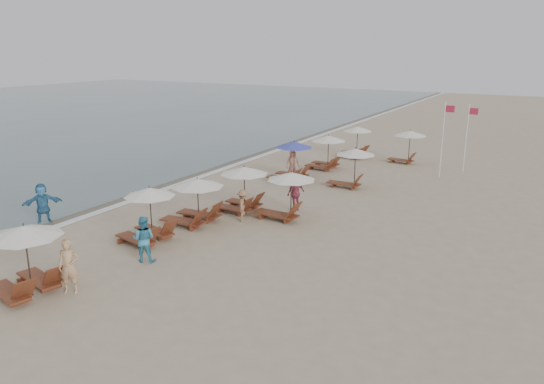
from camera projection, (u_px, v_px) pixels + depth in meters
The scene contains 21 objects.
ground at pixel (272, 286), 17.36m from camera, with size 160.00×160.00×0.00m, color tan.
wet_sand_band at pixel (174, 177), 31.67m from camera, with size 3.20×140.00×0.01m, color #6B5E4C.
foam_line at pixel (191, 180), 31.05m from camera, with size 0.50×140.00×0.02m, color white.
lounger_station_0 at pixel (23, 260), 16.47m from camera, with size 2.68×2.34×2.36m.
lounger_station_1 at pixel (146, 216), 21.02m from camera, with size 2.51×2.20×2.31m.
lounger_station_2 at pixel (193, 201), 23.15m from camera, with size 2.74×2.35×2.11m.
lounger_station_3 at pixel (241, 188), 24.95m from camera, with size 2.56×2.30×2.21m.
lounger_station_4 at pixel (290, 162), 30.62m from camera, with size 2.57×2.17×2.38m.
lounger_station_5 at pixel (325, 152), 33.65m from camera, with size 2.49×2.21×2.20m.
lounger_station_6 at pixel (354, 142), 37.15m from camera, with size 2.46×2.11×2.25m.
inland_station_0 at pixel (284, 193), 23.64m from camera, with size 2.82×2.24×2.22m.
inland_station_1 at pixel (351, 163), 29.06m from camera, with size 2.63×2.24×2.22m.
inland_station_2 at pixel (407, 142), 35.22m from camera, with size 2.54×2.24×2.22m.
beachgoer_near at pixel (69, 266), 16.64m from camera, with size 0.66×0.44×1.82m, color tan.
beachgoer_mid_a at pixel (144, 239), 19.10m from camera, with size 0.85×0.66×1.75m, color teal.
beachgoer_mid_b at pixel (243, 206), 23.53m from camera, with size 0.96×0.55×1.48m, color #956D4B.
beachgoer_far_a at pixel (296, 193), 25.08m from camera, with size 1.04×0.43×1.77m, color #AA4458.
beachgoer_far_b at pixel (293, 163), 31.71m from camera, with size 0.82×0.53×1.67m, color #B17360.
waterline_walker at pixel (42, 203), 23.37m from camera, with size 1.68×0.54×1.81m, color teal.
flag_pole_near at pixel (443, 136), 31.23m from camera, with size 0.59×0.08×4.54m.
flag_pole_far at pixel (467, 135), 32.49m from camera, with size 0.60×0.08×4.25m.
Camera 1 is at (7.81, -13.82, 7.69)m, focal length 34.39 mm.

